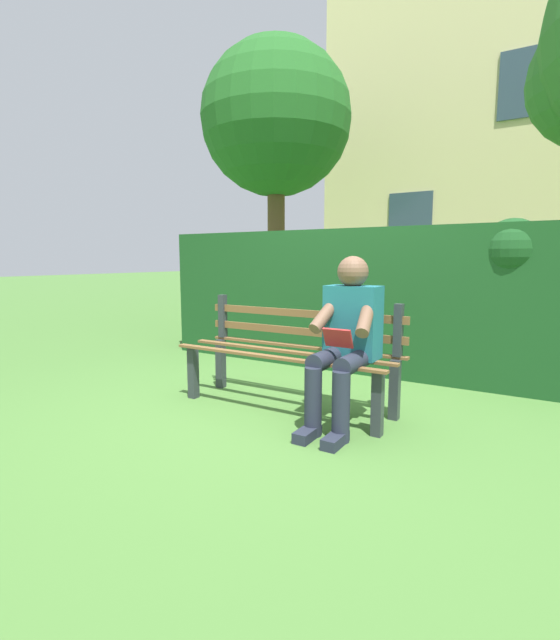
{
  "coord_description": "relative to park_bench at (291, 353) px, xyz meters",
  "views": [
    {
      "loc": [
        -1.76,
        3.0,
        1.17
      ],
      "look_at": [
        0.0,
        0.1,
        0.72
      ],
      "focal_mm": 25.41,
      "sensor_mm": 36.0,
      "label": 1
    }
  ],
  "objects": [
    {
      "name": "person_seated",
      "position": [
        -0.54,
        0.17,
        0.21
      ],
      "size": [
        0.44,
        0.73,
        1.19
      ],
      "color": "#1E6672",
      "rests_on": "ground"
    },
    {
      "name": "park_bench",
      "position": [
        0.0,
        0.0,
        0.0
      ],
      "size": [
        1.78,
        0.53,
        0.85
      ],
      "color": "#2D3338",
      "rests_on": "ground"
    },
    {
      "name": "ground",
      "position": [
        0.0,
        0.07,
        -0.43
      ],
      "size": [
        60.0,
        60.0,
        0.0
      ],
      "primitive_type": "plane",
      "color": "#477533"
    },
    {
      "name": "hedge_backdrop",
      "position": [
        -0.04,
        -1.5,
        0.34
      ],
      "size": [
        4.67,
        0.66,
        1.53
      ],
      "color": "#19471E",
      "rests_on": "ground"
    },
    {
      "name": "tree_far",
      "position": [
        2.7,
        -4.02,
        3.08
      ],
      "size": [
        2.74,
        2.61,
        4.89
      ],
      "color": "brown",
      "rests_on": "ground"
    },
    {
      "name": "building_facade",
      "position": [
        -1.07,
        -8.23,
        3.05
      ],
      "size": [
        7.96,
        3.32,
        6.95
      ],
      "color": "beige",
      "rests_on": "ground"
    }
  ]
}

